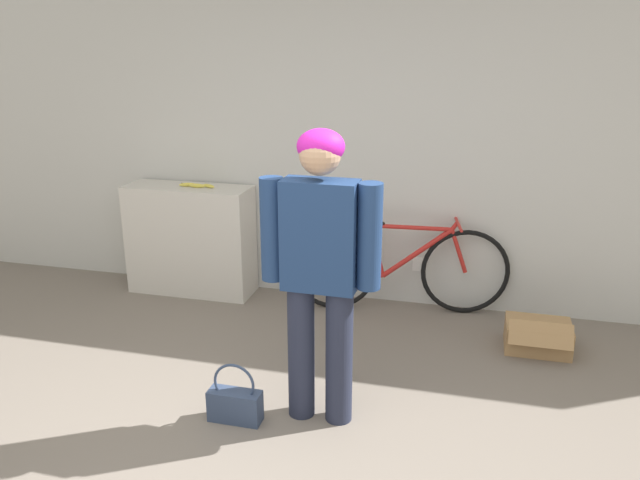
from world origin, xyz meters
TOP-DOWN VIEW (x-y plane):
  - wall_back at (0.00, 2.75)m, footprint 8.00×0.07m
  - side_shelf at (-1.39, 2.52)m, footprint 1.08×0.38m
  - person at (0.17, 0.91)m, footprint 0.67×0.24m
  - bicycle at (0.42, 2.53)m, footprint 1.75×0.47m
  - banana at (-1.30, 2.51)m, footprint 0.33×0.09m
  - handbag at (-0.29, 0.74)m, footprint 0.31×0.12m
  - cardboard_box at (1.48, 2.11)m, footprint 0.45×0.39m

SIDE VIEW (x-z plane):
  - cardboard_box at x=1.48m, z-range -0.03..0.24m
  - handbag at x=-0.29m, z-range -0.07..0.30m
  - bicycle at x=0.42m, z-range -0.01..0.77m
  - side_shelf at x=-1.39m, z-range 0.00..0.95m
  - banana at x=-1.30m, z-range 0.95..0.98m
  - person at x=0.17m, z-range 0.14..1.83m
  - wall_back at x=0.00m, z-range 0.00..2.60m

